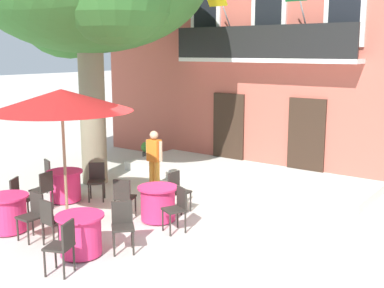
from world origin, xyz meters
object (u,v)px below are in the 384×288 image
object	(u,v)px
cafe_chair_near_tree_2	(52,174)
cafe_chair_middle_0	(123,223)
cafe_chair_near_tree_1	(97,179)
pedestrian_near_entrance	(154,157)
cafe_chair_far_side_2	(20,196)
cafe_table_far_side	(8,213)
cafe_chair_front_0	(177,189)
cafe_chair_front_1	(124,196)
cafe_chair_far_side_1	(33,213)
cafe_chair_near_tree_0	(43,188)
cafe_table_middle	(81,235)
ground_planter_left	(146,150)
cafe_chair_middle_2	(63,244)
cafe_chair_front_2	(177,206)
cafe_chair_middle_1	(52,219)
cafe_umbrella	(62,101)
cafe_table_near_tree	(65,186)
cafe_table_front	(158,203)

from	to	relation	value
cafe_chair_near_tree_2	cafe_chair_middle_0	size ratio (longest dim) A/B	1.00
cafe_chair_near_tree_1	pedestrian_near_entrance	bearing A→B (deg)	64.74
cafe_chair_middle_0	cafe_chair_far_side_2	bearing A→B (deg)	-177.92
cafe_chair_near_tree_2	cafe_table_far_side	bearing A→B (deg)	-56.90
cafe_chair_front_0	cafe_chair_front_1	world-z (taller)	same
cafe_chair_far_side_1	pedestrian_near_entrance	distance (m)	3.91
cafe_table_far_side	cafe_chair_far_side_1	world-z (taller)	cafe_chair_far_side_1
cafe_chair_near_tree_0	cafe_chair_far_side_2	distance (m)	0.68
cafe_table_middle	ground_planter_left	xyz separation A→B (m)	(-4.23, 6.45, -0.04)
ground_planter_left	cafe_chair_near_tree_0	bearing A→B (deg)	-72.99
cafe_chair_near_tree_2	cafe_chair_far_side_2	xyz separation A→B (m)	(0.97, -1.59, 0.00)
cafe_table_far_side	cafe_chair_near_tree_1	bearing A→B (deg)	94.05
cafe_chair_middle_2	cafe_chair_front_1	size ratio (longest dim) A/B	1.00
cafe_chair_far_side_1	pedestrian_near_entrance	world-z (taller)	pedestrian_near_entrance
cafe_chair_near_tree_0	cafe_chair_front_2	distance (m)	3.36
cafe_chair_near_tree_1	cafe_chair_middle_1	xyz separation A→B (m)	(1.51, -2.49, 0.00)
cafe_chair_middle_2	pedestrian_near_entrance	bearing A→B (deg)	113.40
cafe_chair_near_tree_0	cafe_chair_front_2	size ratio (longest dim) A/B	1.00
cafe_chair_front_0	ground_planter_left	xyz separation A→B (m)	(-4.11, 3.51, -0.18)
cafe_chair_near_tree_1	cafe_chair_middle_2	bearing A→B (deg)	-50.08
cafe_chair_near_tree_0	ground_planter_left	size ratio (longest dim) A/B	1.47
cafe_table_middle	cafe_chair_front_0	size ratio (longest dim) A/B	0.95
cafe_table_far_side	ground_planter_left	bearing A→B (deg)	108.19
cafe_chair_near_tree_0	cafe_umbrella	size ratio (longest dim) A/B	0.31
cafe_table_near_tree	cafe_chair_near_tree_2	xyz separation A→B (m)	(-0.73, 0.18, 0.14)
cafe_chair_middle_2	cafe_chair_far_side_1	xyz separation A→B (m)	(-1.68, 0.64, 0.00)
cafe_chair_near_tree_1	cafe_table_middle	distance (m)	3.34
cafe_table_middle	cafe_chair_middle_1	size ratio (longest dim) A/B	0.95
cafe_table_middle	cafe_chair_front_2	xyz separation A→B (m)	(0.65, 1.95, 0.14)
cafe_chair_middle_0	cafe_chair_front_0	world-z (taller)	same
cafe_chair_near_tree_2	cafe_chair_middle_0	distance (m)	4.22
cafe_table_front	ground_planter_left	size ratio (longest dim) A/B	1.39
cafe_chair_middle_0	cafe_chair_middle_1	xyz separation A→B (m)	(-1.20, -0.64, 0.00)
cafe_chair_far_side_2	cafe_table_middle	bearing A→B (deg)	-11.07
cafe_chair_middle_1	pedestrian_near_entrance	distance (m)	3.99
cafe_table_far_side	cafe_chair_middle_0	bearing A→B (deg)	15.62
cafe_chair_front_1	cafe_chair_far_side_2	distance (m)	2.25
cafe_chair_middle_2	cafe_chair_far_side_2	bearing A→B (deg)	158.10
cafe_chair_middle_1	cafe_chair_front_2	xyz separation A→B (m)	(1.41, 1.98, 0.00)
cafe_table_near_tree	cafe_chair_front_2	xyz separation A→B (m)	(3.43, 0.05, 0.14)
cafe_table_front	cafe_umbrella	world-z (taller)	cafe_umbrella
cafe_chair_front_2	cafe_chair_far_side_2	size ratio (longest dim) A/B	1.00
cafe_chair_middle_1	cafe_chair_far_side_2	bearing A→B (deg)	163.52
cafe_chair_near_tree_2	cafe_chair_near_tree_0	bearing A→B (deg)	-45.90
cafe_chair_front_1	cafe_chair_middle_1	bearing A→B (deg)	-90.98
cafe_chair_near_tree_0	cafe_table_near_tree	bearing A→B (deg)	101.94
cafe_chair_far_side_1	cafe_chair_middle_1	bearing A→B (deg)	-0.06
cafe_chair_near_tree_2	cafe_chair_middle_0	bearing A→B (deg)	-20.51
cafe_chair_near_tree_0	cafe_chair_front_0	bearing A→B (deg)	35.43
cafe_chair_near_tree_0	ground_planter_left	bearing A→B (deg)	107.01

